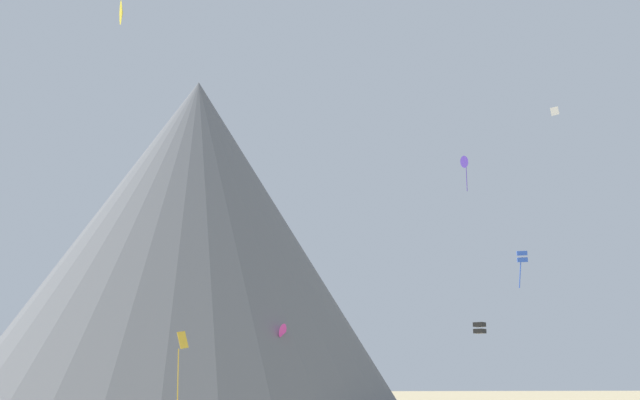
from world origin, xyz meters
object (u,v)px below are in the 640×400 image
kite_black_low (480,328)px  kite_blue_low (522,257)px  kite_white_high (555,111)px  kite_indigo_high (465,162)px  kite_yellow_high (122,13)px  kite_magenta_low (282,331)px  kite_gold_low (182,349)px  rock_massif (185,251)px

kite_black_low → kite_blue_low: bearing=42.5°
kite_white_high → kite_black_low: kite_white_high is taller
kite_indigo_high → kite_yellow_high: (-36.17, -10.34, 10.63)m
kite_indigo_high → kite_magenta_low: size_ratio=0.76×
kite_white_high → kite_gold_low: (-38.14, -10.61, -26.06)m
kite_gold_low → kite_yellow_high: bearing=148.3°
kite_white_high → kite_blue_low: size_ratio=0.29×
kite_white_high → kite_yellow_high: kite_yellow_high is taller
kite_black_low → kite_indigo_high: kite_indigo_high is taller
kite_blue_low → rock_massif: bearing=138.3°
rock_massif → kite_indigo_high: (33.53, -38.04, 3.88)m
kite_black_low → kite_gold_low: bearing=-25.0°
kite_black_low → kite_magenta_low: 27.04m
kite_white_high → kite_yellow_high: size_ratio=0.39×
kite_white_high → kite_black_low: size_ratio=0.66×
kite_white_high → kite_indigo_high: size_ratio=0.22×
kite_gold_low → kite_white_high: bearing=8.5°
rock_massif → kite_indigo_high: size_ratio=22.05×
kite_blue_low → kite_white_high: bearing=72.0°
kite_black_low → kite_blue_low: size_ratio=0.44×
kite_white_high → kite_magenta_low: (-28.66, 18.98, -22.70)m
kite_gold_low → kite_magenta_low: bearing=65.2°
rock_massif → kite_white_high: (42.85, -41.15, 9.04)m
rock_massif → kite_magenta_low: rock_massif is taller
kite_black_low → kite_gold_low: size_ratio=0.24×
kite_white_high → kite_gold_low: 47.39m
kite_magenta_low → kite_gold_low: (-9.48, -29.59, -3.36)m
kite_black_low → kite_blue_low: (-0.67, -13.99, 4.80)m
rock_massif → kite_gold_low: size_ratio=15.68×
kite_indigo_high → kite_magenta_low: 30.54m
kite_white_high → kite_blue_low: (-10.55, -14.45, -18.68)m
kite_black_low → kite_indigo_high: size_ratio=0.34×
rock_massif → kite_yellow_high: bearing=-93.1°
rock_massif → kite_gold_low: (4.72, -51.77, -17.02)m
kite_indigo_high → kite_gold_low: kite_indigo_high is taller
kite_white_high → kite_black_low: bearing=89.8°
kite_blue_low → kite_gold_low: (-27.58, 3.84, -7.38)m
kite_indigo_high → kite_gold_low: size_ratio=0.71×
rock_massif → kite_blue_low: bearing=-59.8°
kite_white_high → kite_black_low: (-9.88, -0.46, -23.48)m
kite_magenta_low → kite_blue_low: 38.23m
kite_black_low → kite_yellow_high: (-35.61, -6.77, 28.94)m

